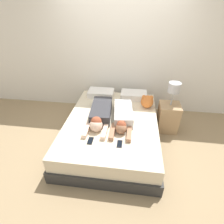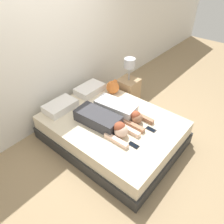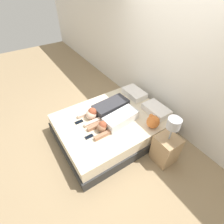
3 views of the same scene
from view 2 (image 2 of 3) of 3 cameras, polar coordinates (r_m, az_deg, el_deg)
The scene contains 11 objects.
ground_plane at distance 3.84m, azimuth 0.00°, elevation -7.19°, with size 12.00×12.00×0.00m, color #9E8460.
wall_back at distance 3.89m, azimuth -14.57°, elevation 15.36°, with size 12.00×0.06×2.60m.
bed at distance 3.68m, azimuth 0.00°, elevation -4.71°, with size 1.63×2.16×0.46m.
pillow_head_left at distance 3.81m, azimuth -13.35°, elevation 1.49°, with size 0.54×0.34×0.13m.
pillow_head_right at distance 4.18m, azimuth -5.85°, elevation 5.95°, with size 0.54×0.34×0.13m.
person_left at distance 3.34m, azimuth -2.10°, elevation -2.51°, with size 0.40×1.06×0.24m.
person_right at distance 3.57m, azimuth 2.33°, elevation 0.50°, with size 0.38×1.01×0.21m.
cell_phone_left at distance 3.12m, azimuth 5.66°, elevation -8.61°, with size 0.08×0.16×0.01m.
cell_phone_right at distance 3.39m, azimuth 10.11°, elevation -4.47°, with size 0.08×0.16×0.01m.
plush_toy at distance 4.10m, azimuth 0.19°, elevation 6.57°, with size 0.24×0.24×0.25m.
nightstand at distance 4.50m, azimuth 4.26°, elevation 5.93°, with size 0.38×0.38×1.02m.
Camera 2 is at (-2.08, -1.74, 2.71)m, focal length 35.00 mm.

